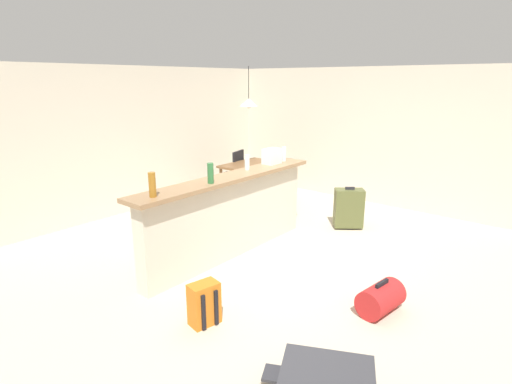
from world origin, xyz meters
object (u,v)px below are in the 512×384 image
(suitcase_flat_charcoal, at_px, (327,382))
(dining_chair_far_side, at_px, (234,171))
(bottle_green, at_px, (210,173))
(backpack_orange, at_px, (204,304))
(bottle_amber, at_px, (152,185))
(bottle_clear, at_px, (284,154))
(duffel_bag_red, at_px, (381,299))
(pendant_lamp, at_px, (249,102))
(grocery_bag, at_px, (272,156))
(dining_table, at_px, (252,169))
(bottle_white, at_px, (247,162))
(dining_chair_near_partition, at_px, (274,181))
(suitcase_upright_olive, at_px, (349,208))

(suitcase_flat_charcoal, bearing_deg, dining_chair_far_side, 49.76)
(bottle_green, relative_size, backpack_orange, 0.58)
(dining_chair_far_side, bearing_deg, suitcase_flat_charcoal, -130.24)
(bottle_amber, height_order, bottle_clear, bottle_amber)
(duffel_bag_red, bearing_deg, pendant_lamp, 59.37)
(grocery_bag, bearing_deg, dining_table, 49.84)
(backpack_orange, bearing_deg, dining_table, 33.58)
(bottle_green, xyz_separation_m, duffel_bag_red, (0.36, -2.02, -1.06))
(grocery_bag, distance_m, duffel_bag_red, 2.61)
(bottle_green, height_order, grocery_bag, bottle_green)
(bottle_white, height_order, bottle_clear, bottle_clear)
(bottle_clear, relative_size, grocery_bag, 0.83)
(bottle_green, distance_m, backpack_orange, 1.56)
(bottle_white, xyz_separation_m, grocery_bag, (0.54, -0.00, 0.01))
(bottle_white, relative_size, backpack_orange, 0.50)
(backpack_orange, bearing_deg, bottle_white, 28.48)
(bottle_green, height_order, bottle_clear, bottle_green)
(grocery_bag, xyz_separation_m, pendant_lamp, (1.06, 1.35, 0.68))
(dining_chair_near_partition, distance_m, suitcase_flat_charcoal, 4.58)
(bottle_white, height_order, dining_chair_far_side, bottle_white)
(dining_table, distance_m, dining_chair_far_side, 0.55)
(suitcase_flat_charcoal, height_order, suitcase_upright_olive, suitcase_upright_olive)
(suitcase_upright_olive, bearing_deg, pendant_lamp, 87.67)
(bottle_clear, xyz_separation_m, duffel_bag_red, (-1.29, -2.15, -1.04))
(bottle_green, relative_size, bottle_clear, 1.13)
(bottle_amber, xyz_separation_m, bottle_green, (0.79, -0.05, -0.01))
(dining_table, bearing_deg, backpack_orange, -146.42)
(pendant_lamp, height_order, suitcase_flat_charcoal, pendant_lamp)
(dining_table, height_order, duffel_bag_red, dining_table)
(dining_chair_near_partition, distance_m, pendant_lamp, 1.49)
(bottle_green, distance_m, grocery_bag, 1.38)
(grocery_bag, relative_size, pendant_lamp, 0.35)
(bottle_clear, relative_size, dining_chair_far_side, 0.23)
(dining_chair_near_partition, xyz_separation_m, duffel_bag_red, (-2.07, -2.90, -0.36))
(dining_chair_near_partition, xyz_separation_m, suitcase_upright_olive, (-0.08, -1.52, -0.19))
(bottle_amber, xyz_separation_m, bottle_white, (1.62, 0.11, -0.03))
(bottle_clear, xyz_separation_m, suitcase_flat_charcoal, (-2.61, -2.30, -1.09))
(bottle_white, bearing_deg, dining_table, 38.38)
(grocery_bag, xyz_separation_m, dining_chair_near_partition, (1.06, 0.74, -0.68))
(bottle_green, xyz_separation_m, bottle_clear, (1.65, 0.13, -0.01))
(bottle_clear, distance_m, pendant_lamp, 1.72)
(bottle_clear, bearing_deg, suitcase_flat_charcoal, -138.67)
(pendant_lamp, distance_m, suitcase_flat_charcoal, 5.30)
(bottle_green, height_order, dining_chair_far_side, bottle_green)
(bottle_amber, distance_m, duffel_bag_red, 2.59)
(dining_table, relative_size, duffel_bag_red, 2.12)
(bottle_green, bearing_deg, bottle_clear, 4.53)
(grocery_bag, height_order, suitcase_flat_charcoal, grocery_bag)
(pendant_lamp, xyz_separation_m, duffel_bag_red, (-2.08, -3.51, -1.72))
(bottle_clear, xyz_separation_m, pendant_lamp, (0.79, 1.36, 0.68))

